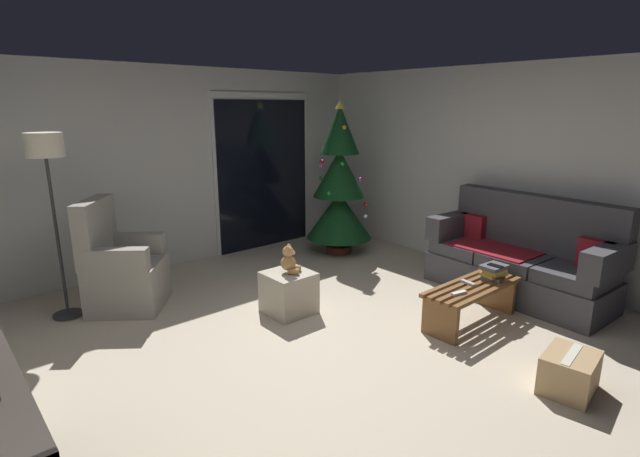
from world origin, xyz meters
TOP-DOWN VIEW (x-y plane):
  - ground_plane at (0.00, 0.00)m, footprint 7.00×7.00m
  - wall_back at (0.00, 3.06)m, footprint 5.72×0.12m
  - wall_right at (2.86, 0.00)m, footprint 0.12×6.00m
  - patio_door_frame at (1.30, 2.99)m, footprint 1.60×0.02m
  - patio_door_glass at (1.30, 2.97)m, footprint 1.50×0.02m
  - couch at (2.32, -0.42)m, footprint 0.88×1.98m
  - coffee_table at (1.28, -0.48)m, footprint 1.10×0.40m
  - remote_silver at (1.28, -0.43)m, footprint 0.07×0.16m
  - remote_white at (0.99, -0.52)m, footprint 0.16×0.08m
  - book_stack at (1.58, -0.52)m, footprint 0.26×0.23m
  - cell_phone at (1.57, -0.54)m, footprint 0.07×0.15m
  - christmas_tree at (1.88, 2.00)m, footprint 0.91×0.91m
  - armchair at (-1.09, 2.06)m, footprint 0.96×0.96m
  - floor_lamp at (-1.59, 2.21)m, footprint 0.32×0.32m
  - ottoman at (0.11, 0.84)m, footprint 0.44×0.44m
  - teddy_bear_honey at (0.12, 0.84)m, footprint 0.21×0.22m
  - cardboard_box_taped_mid_floor at (0.82, -1.57)m, footprint 0.47×0.39m

SIDE VIEW (x-z plane):
  - ground_plane at x=0.00m, z-range 0.00..0.00m
  - cardboard_box_taped_mid_floor at x=0.82m, z-range 0.00..0.29m
  - ottoman at x=0.11m, z-range 0.00..0.42m
  - coffee_table at x=1.28m, z-range 0.06..0.45m
  - remote_silver at x=1.28m, z-range 0.38..0.40m
  - remote_white at x=0.99m, z-range 0.38..0.40m
  - couch at x=2.32m, z-range -0.14..0.94m
  - armchair at x=-1.09m, z-range -0.16..0.97m
  - book_stack at x=1.58m, z-range 0.38..0.52m
  - cell_phone at x=1.57m, z-range 0.52..0.53m
  - teddy_bear_honey at x=0.12m, z-range 0.40..0.68m
  - christmas_tree at x=1.88m, z-range -0.12..1.97m
  - patio_door_glass at x=1.30m, z-range 0.00..2.10m
  - patio_door_frame at x=1.30m, z-range 0.00..2.20m
  - wall_back at x=0.00m, z-range 0.00..2.50m
  - wall_right at x=2.86m, z-range 0.00..2.50m
  - floor_lamp at x=-1.59m, z-range 0.61..2.40m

